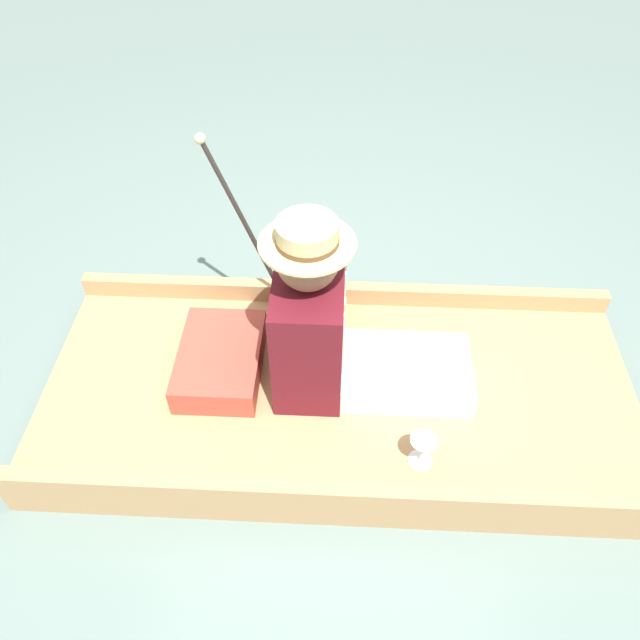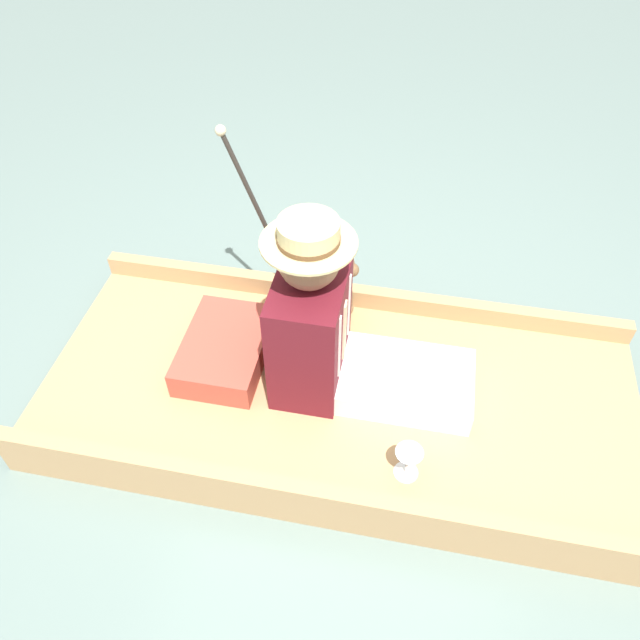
% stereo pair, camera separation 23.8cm
% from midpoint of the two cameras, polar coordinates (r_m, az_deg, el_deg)
% --- Properties ---
extents(ground_plane, '(16.00, 16.00, 0.00)m').
position_cam_midpoint_polar(ground_plane, '(2.72, 4.13, -8.13)').
color(ground_plane, slate).
extents(punt_boat, '(1.10, 2.45, 0.23)m').
position_cam_midpoint_polar(punt_boat, '(2.66, 4.21, -7.19)').
color(punt_boat, tan).
rests_on(punt_boat, ground_plane).
extents(seat_cushion, '(0.48, 0.34, 0.13)m').
position_cam_midpoint_polar(seat_cushion, '(2.67, -6.15, -2.83)').
color(seat_cushion, '#B24738').
rests_on(seat_cushion, punt_boat).
extents(seated_person, '(0.41, 0.84, 0.81)m').
position_cam_midpoint_polar(seated_person, '(2.42, 3.97, -1.18)').
color(seated_person, white).
rests_on(seated_person, punt_boat).
extents(teddy_bear, '(0.29, 0.17, 0.42)m').
position_cam_midpoint_polar(teddy_bear, '(2.74, 4.10, 2.78)').
color(teddy_bear, '#846042').
rests_on(teddy_bear, punt_boat).
extents(wine_glass, '(0.10, 0.10, 0.14)m').
position_cam_midpoint_polar(wine_glass, '(2.33, 11.07, -12.43)').
color(wine_glass, silver).
rests_on(wine_glass, punt_boat).
extents(walking_cane, '(0.04, 0.33, 0.90)m').
position_cam_midpoint_polar(walking_cane, '(2.62, -3.01, 9.77)').
color(walking_cane, '#2D2823').
rests_on(walking_cane, punt_boat).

